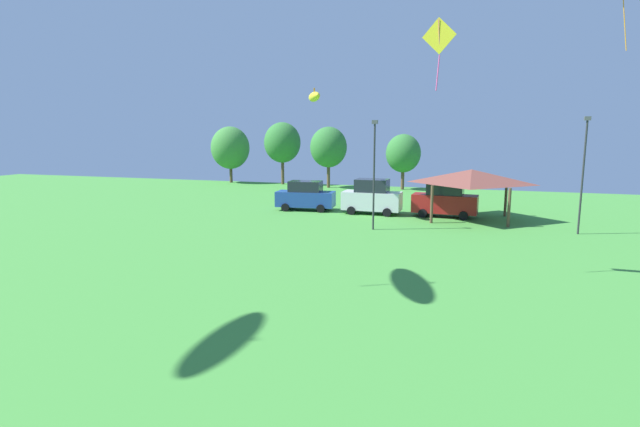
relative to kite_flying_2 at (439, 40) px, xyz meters
name	(u,v)px	position (x,y,z in m)	size (l,w,h in m)	color
kite_flying_2	(439,40)	(0.00, 0.00, 0.00)	(1.41, 0.38, 2.91)	yellow
kite_flying_8	(314,97)	(-9.40, 12.13, -1.33)	(1.95, 2.96, 0.96)	yellow
parked_car_leftmost	(306,196)	(-11.28, 15.55, -8.81)	(4.75, 2.34, 2.35)	#234299
parked_car_second_from_left	(372,197)	(-5.87, 15.44, -8.68)	(4.46, 2.12, 2.67)	silver
parked_car_third_from_left	(445,200)	(-0.45, 15.71, -8.71)	(4.77, 2.17, 2.60)	maroon
park_pavilion	(471,177)	(1.35, 15.15, -6.89)	(6.45, 5.85, 3.60)	brown
light_post_0	(374,169)	(-4.51, 9.39, -6.09)	(0.36, 0.20, 6.95)	#2D2D33
light_post_1	(583,170)	(7.84, 11.82, -5.99)	(0.36, 0.20, 7.14)	#2D2D33
treeline_tree_0	(230,148)	(-27.26, 33.39, -5.72)	(4.68, 4.68, 6.83)	brown
treeline_tree_1	(282,143)	(-20.45, 33.51, -5.05)	(4.31, 4.31, 7.31)	brown
treeline_tree_2	(329,147)	(-14.20, 31.64, -5.47)	(4.08, 4.08, 6.75)	brown
treeline_tree_3	(403,153)	(-6.01, 32.35, -6.07)	(3.74, 3.74, 5.97)	brown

